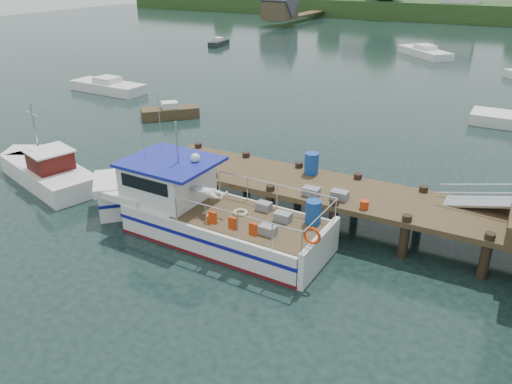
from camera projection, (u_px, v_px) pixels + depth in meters
The scene contains 9 objects.
ground_plane at pixel (296, 213), 19.86m from camera, with size 160.00×160.00×0.00m, color black.
far_shore at pixel (496, 6), 84.69m from camera, with size 140.00×42.55×9.22m.
dock at pixel (482, 195), 16.11m from camera, with size 16.60×3.00×4.78m.
lobster_boat at pixel (196, 210), 18.13m from camera, with size 10.25×3.28×4.89m.
work_boat at pixel (46, 170), 22.42m from camera, with size 6.77×3.65×3.58m.
moored_rowboat at pixel (170, 112), 31.70m from camera, with size 3.35×3.41×1.04m.
moored_a at pixel (108, 86), 38.10m from camera, with size 6.18×2.32×1.12m.
moored_d at pixel (424, 52), 52.30m from camera, with size 6.54×6.65×1.18m.
moored_e at pixel (219, 43), 58.63m from camera, with size 1.69×3.69×0.98m.
Camera 1 is at (7.01, -16.30, 9.10)m, focal length 35.00 mm.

